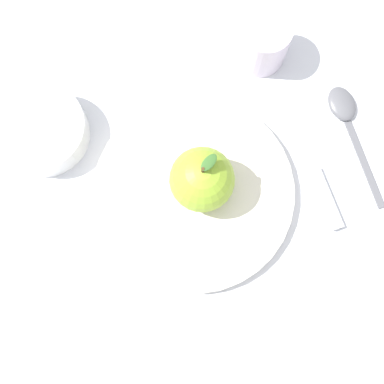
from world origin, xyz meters
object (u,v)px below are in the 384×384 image
object	(u,v)px
apple	(202,180)
knife	(313,168)
dinner_plate	(192,194)
cup	(263,41)
spoon	(347,116)
side_bowl	(42,129)

from	to	relation	value
apple	knife	distance (m)	0.15
dinner_plate	cup	size ratio (longest dim) A/B	3.61
cup	knife	distance (m)	0.17
dinner_plate	apple	distance (m)	0.05
dinner_plate	cup	bearing A→B (deg)	15.96
dinner_plate	spoon	bearing A→B (deg)	-21.61
apple	knife	xyz separation A→B (m)	(0.11, -0.09, -0.05)
dinner_plate	knife	size ratio (longest dim) A/B	1.34
dinner_plate	knife	xyz separation A→B (m)	(0.13, -0.09, -0.01)
knife	spoon	size ratio (longest dim) A/B	1.20
dinner_plate	spoon	size ratio (longest dim) A/B	1.61
side_bowl	spoon	size ratio (longest dim) A/B	0.73
apple	knife	world-z (taller)	apple
apple	spoon	bearing A→B (deg)	-21.92
knife	spoon	bearing A→B (deg)	6.40
dinner_plate	cup	distance (m)	0.21
knife	dinner_plate	bearing A→B (deg)	144.00
apple	knife	size ratio (longest dim) A/B	0.47
knife	spoon	distance (m)	0.08
side_bowl	cup	size ratio (longest dim) A/B	1.64
apple	spoon	distance (m)	0.22
dinner_plate	side_bowl	world-z (taller)	side_bowl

